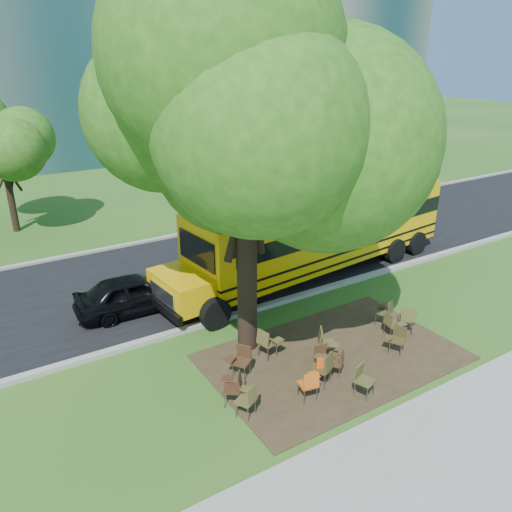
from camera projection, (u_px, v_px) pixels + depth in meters
ground at (294, 359)px, 14.02m from camera, size 160.00×160.00×0.00m
sidewalk at (439, 478)px, 10.08m from camera, size 60.00×4.00×0.04m
dirt_patch at (333, 357)px, 14.11m from camera, size 7.00×4.50×0.03m
asphalt_road at (189, 272)px, 19.53m from camera, size 80.00×8.00×0.04m
kerb_near at (241, 313)px, 16.36m from camera, size 80.00×0.25×0.14m
kerb_far at (152, 240)px, 22.74m from camera, size 80.00×0.25×0.14m
building_right at (270, 6)px, 50.94m from camera, size 30.00×16.00×25.00m
bg_tree_2 at (0, 143)px, 22.60m from camera, size 4.80×4.80×6.62m
bg_tree_3 at (265, 112)px, 27.05m from camera, size 5.60×5.60×7.84m
bg_tree_4 at (384, 118)px, 30.43m from camera, size 5.00×5.00×6.85m
main_tree at (246, 133)px, 12.32m from camera, size 7.20×7.20×9.76m
school_bus at (320, 229)px, 19.08m from camera, size 12.67×3.95×3.05m
chair_0 at (248, 398)px, 11.62m from camera, size 0.58×0.70×0.87m
chair_1 at (310, 382)px, 12.15m from camera, size 0.65×0.52×0.88m
chair_2 at (324, 365)px, 12.73m from camera, size 0.65×0.77×0.96m
chair_3 at (321, 355)px, 13.37m from camera, size 0.57×0.45×0.77m
chair_4 at (323, 365)px, 12.89m from camera, size 0.66×0.52×0.81m
chair_5 at (363, 378)px, 12.31m from camera, size 0.61×0.67×0.89m
chair_6 at (397, 337)px, 14.17m from camera, size 0.66×0.55×0.82m
chair_7 at (407, 317)px, 15.08m from camera, size 0.79×0.63×0.93m
chair_8 at (234, 385)px, 12.05m from camera, size 0.60×0.76×0.89m
chair_9 at (241, 358)px, 13.11m from camera, size 0.74×0.59×0.89m
chair_10 at (267, 341)px, 13.85m from camera, size 0.66×0.63×0.92m
chair_11 at (338, 360)px, 13.14m from camera, size 0.51×0.65×0.77m
chair_12 at (392, 323)px, 14.89m from camera, size 0.49×0.61×0.84m
chair_13 at (386, 310)px, 15.55m from camera, size 0.62×0.76×0.92m
chair_14 at (325, 341)px, 13.83m from camera, size 0.63×0.79×0.93m
black_car at (134, 293)px, 16.41m from camera, size 3.87×1.67×1.30m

